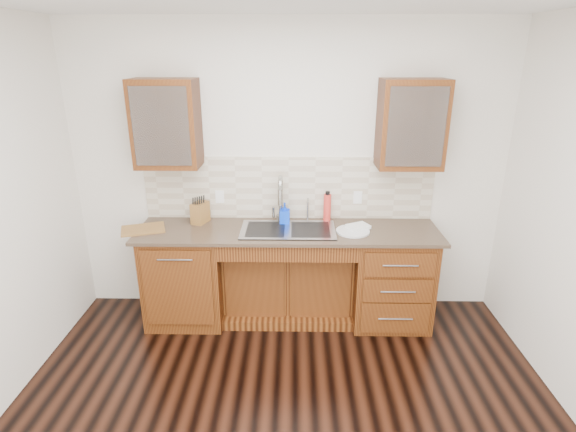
{
  "coord_description": "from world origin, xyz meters",
  "views": [
    {
      "loc": [
        0.06,
        -2.3,
        2.41
      ],
      "look_at": [
        0.0,
        1.4,
        1.05
      ],
      "focal_mm": 28.0,
      "sensor_mm": 36.0,
      "label": 1
    }
  ],
  "objects_px": {
    "plate": "(353,231)",
    "cutting_board": "(143,229)",
    "knife_block": "(200,213)",
    "water_bottle": "(327,208)",
    "soap_bottle": "(285,214)"
  },
  "relations": [
    {
      "from": "plate",
      "to": "cutting_board",
      "type": "height_order",
      "value": "same"
    },
    {
      "from": "knife_block",
      "to": "plate",
      "type": "bearing_deg",
      "value": 12.71
    },
    {
      "from": "water_bottle",
      "to": "knife_block",
      "type": "height_order",
      "value": "water_bottle"
    },
    {
      "from": "plate",
      "to": "knife_block",
      "type": "relative_size",
      "value": 1.53
    },
    {
      "from": "cutting_board",
      "to": "water_bottle",
      "type": "bearing_deg",
      "value": 8.72
    },
    {
      "from": "water_bottle",
      "to": "plate",
      "type": "relative_size",
      "value": 0.88
    },
    {
      "from": "cutting_board",
      "to": "knife_block",
      "type": "bearing_deg",
      "value": 22.48
    },
    {
      "from": "water_bottle",
      "to": "cutting_board",
      "type": "xyz_separation_m",
      "value": [
        -1.66,
        -0.25,
        -0.12
      ]
    },
    {
      "from": "water_bottle",
      "to": "soap_bottle",
      "type": "bearing_deg",
      "value": -169.05
    },
    {
      "from": "water_bottle",
      "to": "plate",
      "type": "height_order",
      "value": "water_bottle"
    },
    {
      "from": "soap_bottle",
      "to": "cutting_board",
      "type": "relative_size",
      "value": 0.54
    },
    {
      "from": "plate",
      "to": "knife_block",
      "type": "height_order",
      "value": "knife_block"
    },
    {
      "from": "water_bottle",
      "to": "knife_block",
      "type": "xyz_separation_m",
      "value": [
        -1.18,
        -0.06,
        -0.03
      ]
    },
    {
      "from": "soap_bottle",
      "to": "cutting_board",
      "type": "bearing_deg",
      "value": -171.27
    },
    {
      "from": "soap_bottle",
      "to": "knife_block",
      "type": "distance_m",
      "value": 0.78
    }
  ]
}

